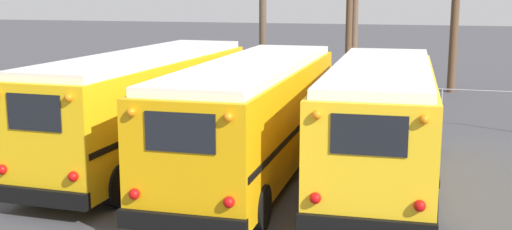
% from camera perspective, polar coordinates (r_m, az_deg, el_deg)
% --- Properties ---
extents(ground_plane, '(160.00, 160.00, 0.00)m').
position_cam_1_polar(ground_plane, '(17.92, 0.55, -4.54)').
color(ground_plane, '#424247').
extents(school_bus_0, '(2.76, 10.19, 3.11)m').
position_cam_1_polar(school_bus_0, '(18.21, -9.72, 1.02)').
color(school_bus_0, yellow).
rests_on(school_bus_0, ground).
extents(school_bus_1, '(2.69, 10.72, 3.01)m').
position_cam_1_polar(school_bus_1, '(16.77, -0.15, 0.16)').
color(school_bus_1, '#E5A00C').
rests_on(school_bus_1, ground).
extents(school_bus_2, '(2.87, 9.64, 3.02)m').
position_cam_1_polar(school_bus_2, '(16.30, 10.98, -0.33)').
color(school_bus_2, yellow).
rests_on(school_bus_2, ground).
extents(fence_line, '(14.54, 0.06, 1.42)m').
position_cam_1_polar(fence_line, '(23.95, 4.55, 1.76)').
color(fence_line, '#939399').
rests_on(fence_line, ground).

